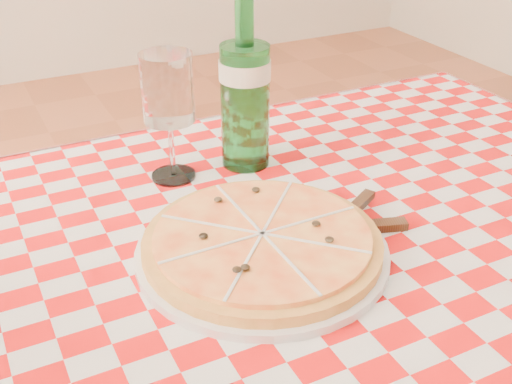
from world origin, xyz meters
TOP-DOWN VIEW (x-y plane):
  - dining_table at (0.00, 0.00)m, footprint 1.20×0.80m
  - tablecloth at (0.00, 0.00)m, footprint 1.30×0.90m
  - pizza_plate at (-0.04, 0.00)m, footprint 0.33×0.33m
  - water_bottle at (0.05, 0.25)m, footprint 0.10×0.10m
  - wine_glass at (-0.07, 0.26)m, footprint 0.10×0.10m
  - cutlery at (0.08, 0.00)m, footprint 0.27×0.24m

SIDE VIEW (x-z plane):
  - dining_table at x=0.00m, z-range 0.28..1.03m
  - tablecloth at x=0.00m, z-range 0.75..0.76m
  - cutlery at x=0.08m, z-range 0.76..0.78m
  - pizza_plate at x=-0.04m, z-range 0.76..0.80m
  - wine_glass at x=-0.07m, z-range 0.76..0.96m
  - water_bottle at x=0.05m, z-range 0.76..1.05m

